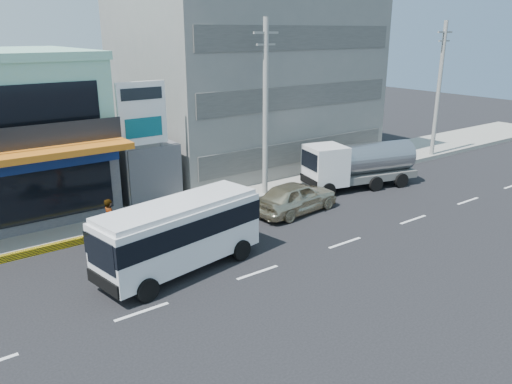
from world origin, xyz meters
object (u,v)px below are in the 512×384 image
(motorcycle_rider, at_px, (112,235))
(concrete_building, at_px, (245,65))
(satellite_dish, at_px, (139,140))
(sedan, at_px, (296,197))
(utility_pole_far, at_px, (439,90))
(tanker_truck, at_px, (357,164))
(minibus, at_px, (179,230))
(billboard, at_px, (143,121))
(utility_pole_near, at_px, (266,109))

(motorcycle_rider, bearing_deg, concrete_building, 34.81)
(satellite_dish, bearing_deg, sedan, -48.41)
(utility_pole_far, relative_size, tanker_truck, 1.34)
(utility_pole_far, bearing_deg, concrete_building, 147.65)
(sedan, bearing_deg, satellite_dish, 35.62)
(concrete_building, distance_m, sedan, 12.91)
(minibus, bearing_deg, satellite_dish, 75.21)
(satellite_dish, height_order, tanker_truck, satellite_dish)
(billboard, distance_m, motorcycle_rider, 6.67)
(concrete_building, xyz_separation_m, minibus, (-12.36, -12.96, -5.26))
(concrete_building, bearing_deg, sedan, -111.63)
(billboard, height_order, motorcycle_rider, billboard)
(utility_pole_far, height_order, tanker_truck, utility_pole_far)
(billboard, xyz_separation_m, sedan, (6.32, -4.75, -4.07))
(utility_pole_far, bearing_deg, minibus, -167.60)
(billboard, distance_m, utility_pole_near, 6.75)
(satellite_dish, distance_m, utility_pole_near, 7.17)
(concrete_building, xyz_separation_m, motorcycle_rider, (-14.00, -9.73, -6.18))
(satellite_dish, distance_m, tanker_truck, 13.04)
(concrete_building, bearing_deg, billboard, -151.08)
(tanker_truck, bearing_deg, satellite_dish, 155.28)
(billboard, xyz_separation_m, motorcycle_rider, (-3.50, -3.93, -4.10))
(billboard, distance_m, utility_pole_far, 22.57)
(billboard, height_order, minibus, billboard)
(motorcycle_rider, bearing_deg, sedan, -4.77)
(billboard, height_order, utility_pole_near, utility_pole_near)
(utility_pole_near, height_order, motorcycle_rider, utility_pole_near)
(utility_pole_near, bearing_deg, minibus, -147.36)
(tanker_truck, bearing_deg, minibus, -165.75)
(utility_pole_far, xyz_separation_m, motorcycle_rider, (-26.00, -2.13, -4.33))
(tanker_truck, bearing_deg, billboard, 163.62)
(sedan, bearing_deg, utility_pole_far, -85.63)
(sedan, distance_m, motorcycle_rider, 9.85)
(utility_pole_far, height_order, sedan, utility_pole_far)
(utility_pole_far, distance_m, sedan, 17.00)
(utility_pole_near, distance_m, motorcycle_rider, 11.10)
(concrete_building, height_order, tanker_truck, concrete_building)
(billboard, bearing_deg, utility_pole_near, -15.48)
(satellite_dish, relative_size, motorcycle_rider, 0.60)
(satellite_dish, bearing_deg, utility_pole_near, -30.96)
(sedan, bearing_deg, billboard, 47.07)
(sedan, distance_m, tanker_truck, 6.04)
(concrete_building, xyz_separation_m, utility_pole_near, (-4.00, -7.60, -1.85))
(satellite_dish, height_order, sedan, satellite_dish)
(utility_pole_far, relative_size, sedan, 1.99)
(tanker_truck, bearing_deg, concrete_building, 100.26)
(billboard, xyz_separation_m, utility_pole_far, (22.50, -1.80, 0.22))
(billboard, xyz_separation_m, minibus, (-1.86, -7.16, -3.19))
(billboard, relative_size, sedan, 1.37)
(minibus, relative_size, tanker_truck, 0.97)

